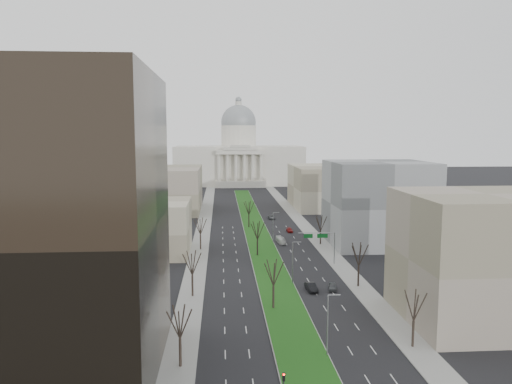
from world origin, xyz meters
name	(u,v)px	position (x,y,z in m)	size (l,w,h in m)	color
ground	(255,227)	(0.00, 120.00, 0.00)	(600.00, 600.00, 0.00)	black
median	(255,228)	(0.00, 118.99, 0.10)	(8.00, 222.03, 0.20)	#999993
sidewalk_left	(201,244)	(-17.50, 95.00, 0.07)	(5.00, 330.00, 0.15)	gray
sidewalk_right	(319,242)	(17.50, 95.00, 0.07)	(5.00, 330.00, 0.15)	gray
capitol	(239,158)	(0.00, 269.59, 16.31)	(80.00, 46.00, 55.00)	beige
building_glass_tower	(25,226)	(-37.00, 18.00, 20.00)	(34.00, 30.00, 40.00)	black
building_beige_left	(140,228)	(-33.00, 85.00, 7.00)	(26.00, 22.00, 14.00)	gray
building_tan_right	(483,258)	(33.00, 32.00, 11.00)	(26.00, 24.00, 22.00)	gray
building_grey_right	(378,203)	(34.00, 92.00, 12.00)	(28.00, 26.00, 24.00)	slate
building_far_left	(164,189)	(-35.00, 160.00, 9.00)	(30.00, 40.00, 18.00)	gray
building_far_right	(328,187)	(35.00, 165.00, 9.00)	(30.00, 40.00, 18.00)	gray
tree_left_near	(180,321)	(-17.20, 18.00, 6.61)	(5.10, 5.10, 9.18)	black
tree_left_mid	(192,262)	(-17.20, 48.00, 7.00)	(5.40, 5.40, 9.72)	black
tree_left_far	(200,225)	(-17.20, 88.00, 6.84)	(5.28, 5.28, 9.50)	black
tree_right_near	(414,304)	(17.20, 22.00, 6.69)	(5.16, 5.16, 9.29)	black
tree_right_mid	(359,253)	(17.20, 52.00, 7.16)	(5.52, 5.52, 9.94)	black
tree_right_far	(321,222)	(17.20, 92.00, 6.53)	(5.04, 5.04, 9.07)	black
tree_median_a	(274,272)	(-2.00, 40.00, 7.00)	(5.40, 5.40, 9.72)	black
tree_median_b	(257,230)	(-2.00, 80.00, 7.00)	(5.40, 5.40, 9.72)	black
tree_median_c	(249,207)	(-2.00, 120.00, 7.00)	(5.40, 5.40, 9.72)	black
streetlamp_median_a	(328,324)	(3.76, 20.00, 4.81)	(1.90, 0.20, 9.16)	gray
streetlamp_median_b	(293,262)	(3.76, 55.00, 4.81)	(1.90, 0.20, 9.16)	gray
streetlamp_median_c	(273,227)	(3.76, 95.00, 4.81)	(1.90, 0.20, 9.16)	gray
mast_arm_signs	(324,240)	(13.49, 70.03, 6.11)	(9.12, 0.24, 8.09)	gray
car_grey_near	(333,287)	(11.33, 50.21, 0.70)	(1.64, 4.09, 1.39)	#494C50
car_black	(311,287)	(6.83, 49.89, 0.81)	(1.72, 4.93, 1.63)	black
car_red	(290,230)	(10.84, 111.04, 0.64)	(1.79, 4.41, 1.28)	maroon
car_grey_far	(271,217)	(7.44, 136.43, 0.72)	(2.39, 5.18, 1.44)	#515559
box_van	(281,240)	(5.95, 94.53, 0.94)	(1.57, 6.71, 1.87)	silver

